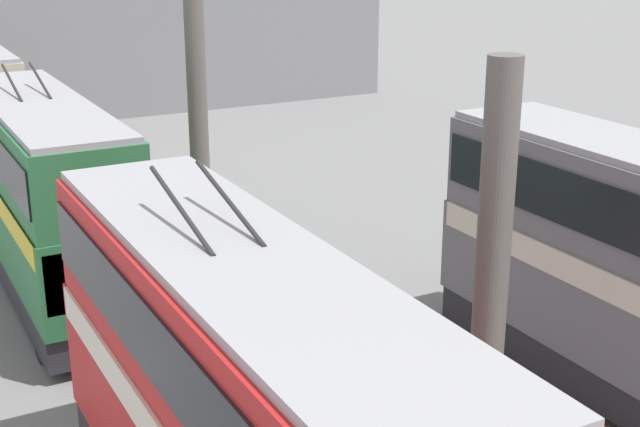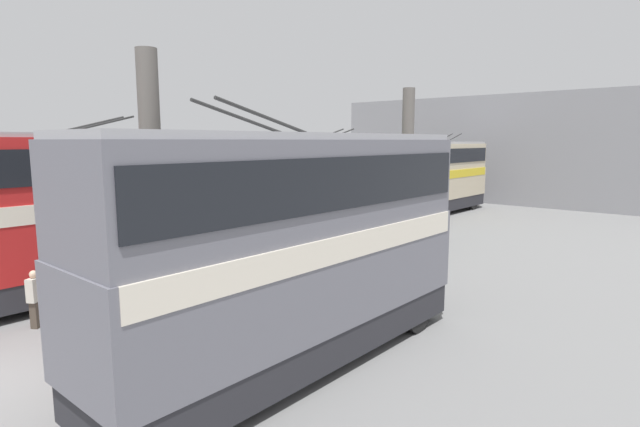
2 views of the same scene
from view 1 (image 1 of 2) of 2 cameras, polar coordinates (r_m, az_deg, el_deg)
The scene contains 7 objects.
depot_back_wall at distance 43.92m, azimuth -17.16°, elevation 10.99°, with size 0.50×36.00×8.69m.
support_column_near at distance 14.50m, azimuth 10.85°, elevation -5.26°, with size 0.99×0.99×7.43m.
support_column_far at distance 25.32m, azimuth -7.76°, elevation 5.07°, with size 0.99×0.99×7.43m.
bus_right_near at distance 12.18m, azimuth -4.63°, elevation -12.79°, with size 10.19×2.54×5.94m.
bus_right_mid at distance 23.37m, azimuth -17.12°, elevation 1.55°, with size 9.98×2.54×5.73m.
person_aisle_midway at distance 23.18m, azimuth -5.15°, elevation -3.06°, with size 0.24×0.42×1.70m.
oil_drum at distance 17.69m, azimuth -3.80°, elevation -11.74°, with size 0.59×0.59×0.93m.
Camera 1 is at (-5.87, 8.57, 9.29)m, focal length 50.00 mm.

